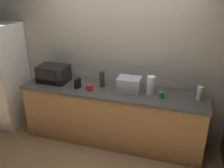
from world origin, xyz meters
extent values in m
plane|color=#A87F51|center=(0.00, 0.00, 0.00)|extent=(8.00, 8.00, 0.00)
cube|color=#B2A893|center=(0.00, 0.81, 1.35)|extent=(6.40, 0.10, 2.70)
cube|color=#B27F4C|center=(0.00, 0.40, 0.43)|extent=(2.80, 0.60, 0.86)
cube|color=#47423D|center=(0.00, 0.40, 0.88)|extent=(2.84, 0.64, 0.04)
cube|color=white|center=(-2.05, 0.40, 0.90)|extent=(0.72, 0.70, 1.80)
cube|color=black|center=(-1.02, 0.45, 1.04)|extent=(0.48, 0.34, 0.27)
cube|color=black|center=(-1.06, 0.28, 1.04)|extent=(0.34, 0.01, 0.21)
cube|color=#B7BABF|center=(0.25, 0.46, 1.01)|extent=(0.34, 0.26, 0.21)
cylinder|color=white|center=(0.58, 0.45, 1.04)|extent=(0.12, 0.12, 0.27)
cube|color=black|center=(-0.53, 0.32, 0.98)|extent=(0.08, 0.12, 0.15)
cylinder|color=#1E3F19|center=(-0.19, 0.49, 1.03)|extent=(0.08, 0.08, 0.25)
cylinder|color=beige|center=(1.26, 0.46, 1.00)|extent=(0.08, 0.08, 0.19)
cylinder|color=#2D8C47|center=(0.75, 0.36, 0.95)|extent=(0.08, 0.08, 0.09)
cylinder|color=red|center=(-0.32, 0.29, 0.94)|extent=(0.09, 0.09, 0.09)
camera|label=1|loc=(1.02, -2.86, 2.45)|focal=39.58mm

